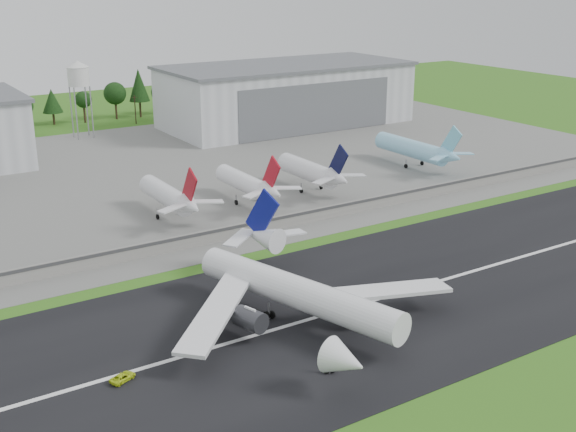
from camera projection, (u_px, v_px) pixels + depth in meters
ground at (419, 317)px, 133.35m from camera, size 600.00×600.00×0.00m
runway at (384, 297)px, 141.34m from camera, size 320.00×60.00×0.10m
runway_centerline at (384, 297)px, 141.32m from camera, size 220.00×1.00×0.02m
apron at (163, 173)px, 229.38m from camera, size 320.00×150.00×0.10m
blast_fence at (267, 225)px, 176.79m from camera, size 240.00×0.61×3.50m
hangar_east at (286, 94)px, 299.36m from camera, size 102.00×47.00×25.20m
water_tower at (78, 74)px, 271.04m from camera, size 8.40×8.40×29.40m
utility_poles at (85, 130)px, 293.43m from camera, size 230.00×3.00×12.00m
treeline at (74, 123)px, 305.43m from camera, size 320.00×16.00×22.00m
main_airliner at (298, 300)px, 129.04m from camera, size 54.90×58.16×18.17m
ground_vehicle at (123, 377)px, 112.23m from camera, size 4.80×3.53×1.21m
parked_jet_red_a at (171, 197)px, 184.76m from camera, size 7.36×31.29×16.46m
parked_jet_red_b at (250, 184)px, 196.47m from camera, size 7.36×31.29×16.35m
parked_jet_navy at (314, 172)px, 207.24m from camera, size 7.36×31.29×16.66m
parked_jet_skyblue at (418, 150)px, 233.64m from camera, size 7.36×37.29×16.71m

